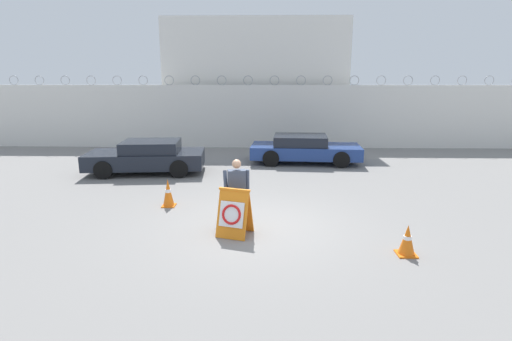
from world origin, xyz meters
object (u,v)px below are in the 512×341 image
Objects in this scene: traffic_cone_mid at (168,193)px; traffic_cone_near at (407,240)px; parked_car_front_coupe at (147,157)px; parked_car_rear_sedan at (304,149)px; barricade_sign at (234,212)px; security_guard at (237,190)px.

traffic_cone_near is at bearing -28.35° from traffic_cone_mid.
traffic_cone_mid is (-5.51, 2.97, 0.07)m from traffic_cone_near.
parked_car_front_coupe is 0.96× the size of parked_car_rear_sedan.
barricade_sign is 1.42× the size of traffic_cone_mid.
barricade_sign is 7.03m from parked_car_front_coupe.
parked_car_front_coupe is at bearing 113.58° from traffic_cone_mid.
parked_car_front_coupe is (-3.73, 5.44, -0.29)m from security_guard.
parked_car_rear_sedan is at bearing -167.01° from parked_car_front_coupe.
traffic_cone_mid is 4.32m from parked_car_front_coupe.
parked_car_rear_sedan is (2.26, 7.40, -0.31)m from security_guard.
parked_car_rear_sedan is (-1.24, 8.88, 0.27)m from traffic_cone_near.
parked_car_rear_sedan reaches higher than barricade_sign.
security_guard is 2.55m from traffic_cone_mid.
traffic_cone_near is 0.14× the size of parked_car_front_coupe.
security_guard is 6.60m from parked_car_front_coupe.
traffic_cone_mid is 0.17× the size of parked_car_front_coupe.
parked_car_rear_sedan is at bearing -118.79° from security_guard.
traffic_cone_near is (3.53, -0.94, -0.22)m from barricade_sign.
barricade_sign is 0.25× the size of parked_car_front_coupe.
traffic_cone_near is 10.01m from parked_car_front_coupe.
parked_car_front_coupe is at bearing -157.96° from parked_car_rear_sedan.
security_guard is (0.03, 0.54, 0.36)m from barricade_sign.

